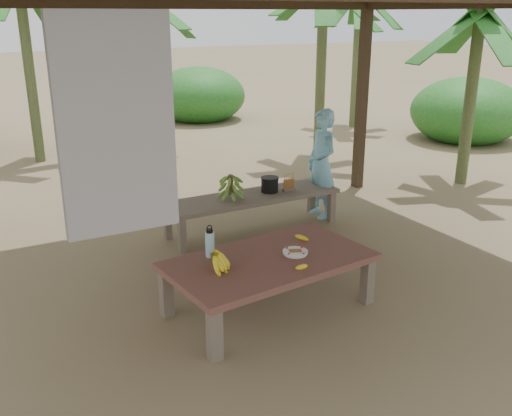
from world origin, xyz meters
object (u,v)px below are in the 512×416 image
plate (295,252)px  woman (322,164)px  water_flask (210,243)px  ripe_banana_bunch (213,261)px  bench (253,199)px  work_table (269,265)px  cooking_pot (270,185)px

plate → woman: (1.61, 1.91, 0.19)m
water_flask → woman: woman is taller
woman → plate: bearing=-34.7°
ripe_banana_bunch → water_flask: (0.10, 0.27, 0.04)m
bench → plate: (-0.57, -1.88, 0.12)m
bench → woman: 1.08m
work_table → bench: 2.02m
work_table → ripe_banana_bunch: ripe_banana_bunch is taller
woman → ripe_banana_bunch: bearing=-46.9°
plate → bench: bearing=73.0°
work_table → water_flask: (-0.44, 0.29, 0.19)m
work_table → water_flask: bearing=140.9°
bench → cooking_pot: (0.25, 0.02, 0.15)m
plate → woman: woman is taller
plate → cooking_pot: 2.08m
cooking_pot → woman: bearing=0.7°
bench → ripe_banana_bunch: bearing=-126.9°
cooking_pot → ripe_banana_bunch: bearing=-131.1°
plate → water_flask: size_ratio=0.76×
cooking_pot → woman: woman is taller
work_table → ripe_banana_bunch: bearing=172.0°
work_table → plate: size_ratio=8.28×
plate → cooking_pot: bearing=66.6°
ripe_banana_bunch → bench: bearing=53.3°
water_flask → cooking_pot: bearing=46.1°
plate → ripe_banana_bunch: bearing=176.2°
bench → woman: woman is taller
cooking_pot → plate: bearing=-113.4°
work_table → cooking_pot: 2.16m
plate → water_flask: 0.77m
work_table → ripe_banana_bunch: (-0.54, 0.02, 0.15)m
cooking_pot → woman: 0.80m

